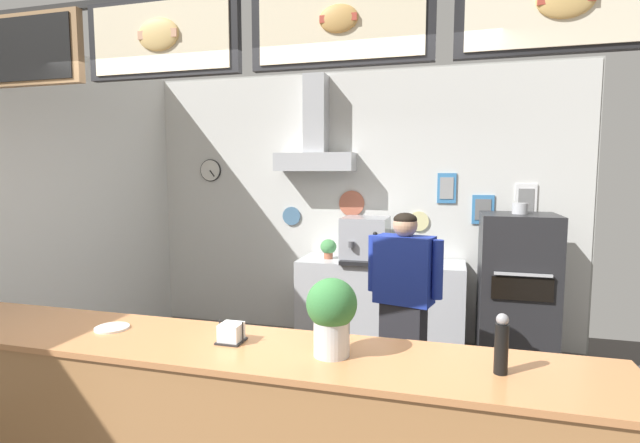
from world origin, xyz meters
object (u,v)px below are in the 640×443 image
Objects in this scene: basil_vase at (332,315)px; condiment_plate at (112,328)px; shop_worker at (404,309)px; potted_thyme at (393,252)px; pizza_oven at (516,293)px; espresso_machine at (365,239)px; pepper_grinder at (501,344)px; potted_oregano at (421,250)px; napkin_holder at (231,334)px; potted_rosemary at (328,248)px.

condiment_plate is at bearing 177.99° from basil_vase.
potted_thyme is at bearing -65.71° from shop_worker.
pizza_oven is 1.54m from espresso_machine.
pizza_oven is 2.67m from pepper_grinder.
espresso_machine reaches higher than condiment_plate.
shop_worker is 2.77× the size of espresso_machine.
potted_oregano is at bearing 167.32° from pizza_oven.
basil_vase is (1.23, -0.04, 0.18)m from condiment_plate.
pizza_oven is at bearing -115.63° from shop_worker.
shop_worker reaches higher than napkin_holder.
pizza_oven is at bearing 81.48° from pepper_grinder.
potted_rosemary is at bearing 173.73° from pizza_oven.
basil_vase is at bearing -3.60° from napkin_holder.
potted_rosemary is at bearing -41.18° from shop_worker.
napkin_holder reaches higher than potted_thyme.
pepper_grinder is (1.07, -2.81, -0.02)m from espresso_machine.
shop_worker is 1.35m from potted_oregano.
condiment_plate is 0.49× the size of basil_vase.
espresso_machine reaches higher than potted_oregano.
basil_vase is 2.73× the size of napkin_holder.
napkin_holder is at bearing 178.27° from pepper_grinder.
napkin_holder is (-0.76, -2.77, -0.01)m from potted_oregano.
napkin_holder is at bearing -85.54° from potted_rosemary.
pepper_grinder reaches higher than napkin_holder.
potted_oregano is 3.13m from condiment_plate.
basil_vase reaches higher than condiment_plate.
shop_worker is 8.73× the size of condiment_plate.
potted_rosemary is 0.58× the size of basil_vase.
condiment_plate is at bearing -107.95° from espresso_machine.
condiment_plate is at bearing -100.13° from potted_rosemary.
basil_vase reaches higher than pepper_grinder.
pizza_oven is 7.57× the size of potted_rosemary.
napkin_holder is at bearing 176.40° from basil_vase.
pepper_grinder reaches higher than condiment_plate.
napkin_holder is (-0.18, -2.77, -0.10)m from espresso_machine.
condiment_plate is 1.25m from basil_vase.
condiment_plate is at bearing -132.62° from pizza_oven.
potted_rosemary reaches higher than condiment_plate.
potted_thyme is (-1.18, 0.22, 0.30)m from pizza_oven.
potted_thyme is 1.01× the size of condiment_plate.
potted_oregano is 2.82m from basil_vase.
espresso_machine is 3.16× the size of condiment_plate.
shop_worker reaches higher than espresso_machine.
espresso_machine is (-1.47, 0.20, 0.42)m from pizza_oven.
potted_oregano reaches higher than condiment_plate.
basil_vase reaches higher than potted_thyme.
shop_worker is at bearing 45.17° from condiment_plate.
pizza_oven reaches higher than potted_thyme.
espresso_machine reaches higher than basil_vase.
basil_vase is (0.06, -2.83, 0.17)m from potted_thyme.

